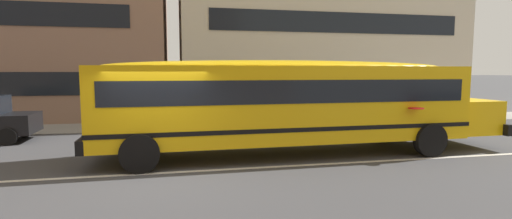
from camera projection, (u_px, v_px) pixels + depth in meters
The scene contains 4 objects.
ground_plane at pixel (158, 173), 9.32m from camera, with size 400.00×400.00×0.00m, color #424244.
sidewalk_far at pixel (166, 125), 17.50m from camera, with size 120.00×3.00×0.01m, color gray.
lane_centreline at pixel (158, 173), 9.32m from camera, with size 110.00×0.16×0.01m, color silver.
school_bus at pixel (293, 99), 11.32m from camera, with size 12.67×3.00×2.83m.
Camera 1 is at (0.46, -9.42, 2.51)m, focal length 26.52 mm.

